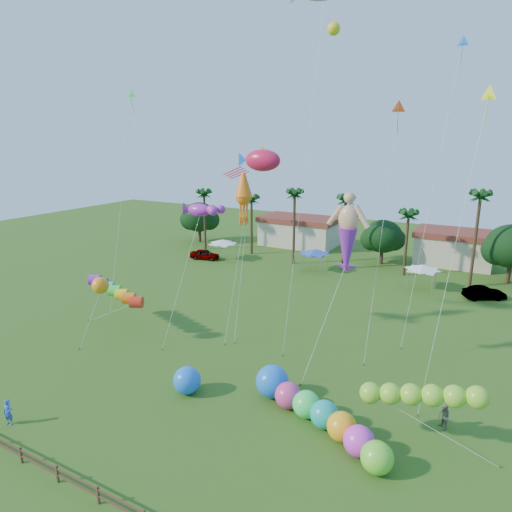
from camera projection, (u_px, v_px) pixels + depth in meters
The scene contains 22 objects.
ground at pixel (176, 436), 27.58m from camera, with size 160.00×160.00×0.00m, color #285116.
tree_line at pixel (400, 238), 62.04m from camera, with size 69.46×8.91×11.00m.
buildings_row at pixel (363, 240), 70.82m from camera, with size 35.00×7.00×4.00m.
tent_row at pixel (313, 252), 60.44m from camera, with size 31.00×4.00×0.60m.
fence at pixel (98, 493), 22.35m from camera, with size 36.12×0.12×1.00m.
car_a at pixel (205, 254), 67.42m from camera, with size 1.75×4.35×1.48m, color #4C4C54.
car_b at pixel (484, 293), 50.72m from camera, with size 1.55×4.45×1.47m, color #4C4C54.
spectator_a at pixel (8, 412), 28.51m from camera, with size 0.62×0.41×1.71m, color #345BB7.
spectator_b at pixel (444, 417), 28.08m from camera, with size 0.81×0.63×1.67m, color gray.
caterpillar_inflatable at pixel (314, 410), 28.54m from camera, with size 10.72×6.31×2.29m.
blue_ball at pixel (187, 380), 32.02m from camera, with size 1.96×1.96×1.96m, color #1B6DF7.
rainbow_tube at pixel (121, 299), 41.69m from camera, with size 8.64×2.90×3.74m.
green_worm at pixel (370, 393), 26.90m from camera, with size 10.58×3.25×3.66m.
orange_ball_kite at pixel (100, 285), 38.45m from camera, with size 1.96×2.65×6.13m.
merman_kite at pixel (347, 238), 34.10m from camera, with size 2.77×5.98×13.13m.
fish_kite at pixel (263, 160), 39.98m from camera, with size 5.37×6.41×16.63m.
squid_kite at pixel (244, 197), 39.63m from camera, with size 1.91×4.58×14.67m.
lobster_kite at pixel (199, 210), 39.36m from camera, with size 4.43×6.38×12.22m.
delta_kite_red at pixel (398, 113), 34.36m from camera, with size 1.19×4.30×20.27m.
delta_kite_yellow at pixel (487, 101), 27.75m from camera, with size 2.24×5.15×20.64m.
delta_kite_green at pixel (131, 100), 43.94m from camera, with size 2.04×3.88×22.11m.
delta_kite_blue at pixel (461, 54), 35.14m from camera, with size 2.52×4.02×25.13m.
Camera 1 is at (15.87, -18.56, 17.52)m, focal length 32.00 mm.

